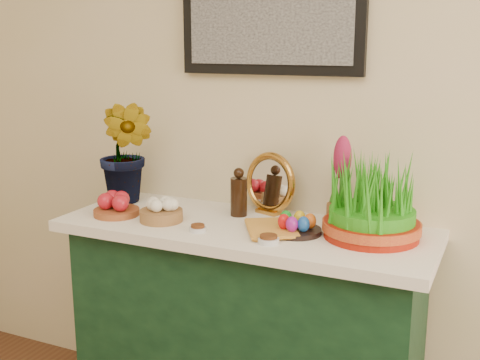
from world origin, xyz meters
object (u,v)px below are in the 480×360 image
sideboard (245,338)px  book (248,229)px  wheatgrass_sabzeh (372,204)px  hyacinth_green (126,135)px  mirror (270,184)px

sideboard → book: book is taller
sideboard → wheatgrass_sabzeh: bearing=4.9°
book → wheatgrass_sabzeh: bearing=-12.6°
book → wheatgrass_sabzeh: 0.44m
hyacinth_green → book: (0.63, -0.17, -0.27)m
hyacinth_green → mirror: bearing=12.8°
hyacinth_green → book: size_ratio=2.57×
hyacinth_green → wheatgrass_sabzeh: hyacinth_green is taller
hyacinth_green → mirror: size_ratio=2.31×
mirror → wheatgrass_sabzeh: bearing=-18.2°
mirror → wheatgrass_sabzeh: size_ratio=0.73×
hyacinth_green → mirror: hyacinth_green is taller
sideboard → hyacinth_green: size_ratio=2.27×
sideboard → mirror: (0.02, 0.18, 0.58)m
mirror → book: size_ratio=1.11×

